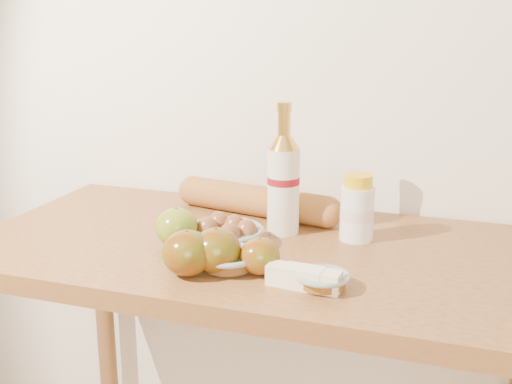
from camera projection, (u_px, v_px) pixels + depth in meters
back_wall at (305, 39)px, 1.51m from camera, size 3.50×0.02×2.60m
table at (261, 299)px, 1.35m from camera, size 1.20×0.60×0.90m
bourbon_bottle at (283, 181)px, 1.36m from camera, size 0.08×0.08×0.28m
cream_bottle at (357, 210)px, 1.33m from camera, size 0.08×0.08×0.14m
egg_bowl at (225, 234)px, 1.31m from camera, size 0.22×0.22×0.06m
baguette at (256, 201)px, 1.50m from camera, size 0.43×0.15×0.07m
apple_yellowgreen at (177, 227)px, 1.30m from camera, size 0.09×0.09×0.08m
apple_redgreen_front at (216, 251)px, 1.17m from camera, size 0.09×0.09×0.08m
apple_redgreen_right at (260, 256)px, 1.16m from camera, size 0.10×0.10×0.07m
sugar_bowl at (228, 260)px, 1.19m from camera, size 0.15×0.15×0.03m
syrup_bowl at (323, 280)px, 1.11m from camera, size 0.10×0.10×0.03m
butter_stick at (304, 278)px, 1.11m from camera, size 0.13×0.05×0.04m
apple_extra at (188, 253)px, 1.16m from camera, size 0.09×0.09×0.08m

